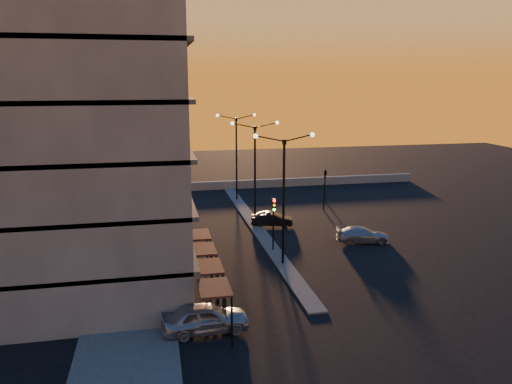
% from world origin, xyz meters
% --- Properties ---
extents(ground, '(120.00, 120.00, 0.00)m').
position_xyz_m(ground, '(0.00, 0.00, 0.00)').
color(ground, black).
rests_on(ground, ground).
extents(sidewalk_west, '(5.00, 40.00, 0.12)m').
position_xyz_m(sidewalk_west, '(-10.50, 4.00, 0.06)').
color(sidewalk_west, '#474744').
rests_on(sidewalk_west, ground).
extents(median, '(1.20, 36.00, 0.12)m').
position_xyz_m(median, '(0.00, 10.00, 0.06)').
color(median, '#474744').
rests_on(median, ground).
extents(parapet, '(44.00, 0.50, 1.00)m').
position_xyz_m(parapet, '(2.00, 26.00, 0.50)').
color(parapet, slate).
rests_on(parapet, ground).
extents(building, '(14.35, 17.08, 25.00)m').
position_xyz_m(building, '(-14.00, 0.03, 11.91)').
color(building, '#625C56').
rests_on(building, ground).
extents(streetlamp_near, '(4.32, 0.32, 9.51)m').
position_xyz_m(streetlamp_near, '(0.00, 0.00, 5.59)').
color(streetlamp_near, black).
rests_on(streetlamp_near, ground).
extents(streetlamp_mid, '(4.32, 0.32, 9.51)m').
position_xyz_m(streetlamp_mid, '(0.00, 10.00, 5.59)').
color(streetlamp_mid, black).
rests_on(streetlamp_mid, ground).
extents(streetlamp_far, '(4.32, 0.32, 9.51)m').
position_xyz_m(streetlamp_far, '(0.00, 20.00, 5.59)').
color(streetlamp_far, black).
rests_on(streetlamp_far, ground).
extents(traffic_light_main, '(0.28, 0.44, 4.25)m').
position_xyz_m(traffic_light_main, '(0.00, 2.87, 2.89)').
color(traffic_light_main, black).
rests_on(traffic_light_main, ground).
extents(signal_east_a, '(0.13, 0.16, 3.60)m').
position_xyz_m(signal_east_a, '(8.00, 14.00, 1.93)').
color(signal_east_a, black).
rests_on(signal_east_a, ground).
extents(signal_east_b, '(0.42, 1.99, 3.60)m').
position_xyz_m(signal_east_b, '(9.50, 18.00, 3.10)').
color(signal_east_b, black).
rests_on(signal_east_b, ground).
extents(car_hatchback, '(4.67, 2.06, 1.56)m').
position_xyz_m(car_hatchback, '(-6.50, -8.67, 0.78)').
color(car_hatchback, '#9A9BA1').
rests_on(car_hatchback, ground).
extents(car_sedan, '(3.98, 2.17, 1.24)m').
position_xyz_m(car_sedan, '(1.50, 9.65, 0.62)').
color(car_sedan, black).
rests_on(car_sedan, ground).
extents(car_wagon, '(4.58, 2.53, 1.26)m').
position_xyz_m(car_wagon, '(7.73, 3.61, 0.63)').
color(car_wagon, '#989B9F').
rests_on(car_wagon, ground).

